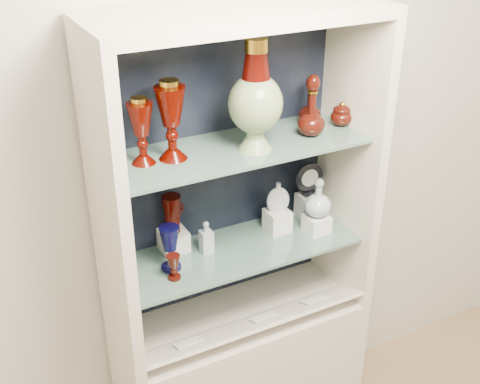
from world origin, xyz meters
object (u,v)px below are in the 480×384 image
ruby_pitcher (172,214)px  clear_square_bottle (206,237)px  pedestal_lamp_right (141,131)px  ruby_decanter_a (312,102)px  ruby_goblet_small (174,267)px  pedestal_lamp_left (171,120)px  ruby_goblet_tall (122,256)px  enamel_urn (256,96)px  ruby_decanter_b (311,99)px  cameo_medallion (309,179)px  flat_flask (278,197)px  lidded_bowl (342,113)px  cobalt_goblet (170,248)px  clear_round_decanter (318,198)px

ruby_pitcher → clear_square_bottle: bearing=-58.5°
pedestal_lamp_right → ruby_decanter_a: 0.62m
ruby_goblet_small → pedestal_lamp_left: bearing=57.8°
pedestal_lamp_left → ruby_goblet_tall: (-0.20, 0.01, -0.46)m
enamel_urn → clear_square_bottle: 0.57m
ruby_decanter_b → pedestal_lamp_left: bearing=-174.7°
ruby_goblet_small → cameo_medallion: cameo_medallion is taller
pedestal_lamp_right → ruby_goblet_tall: 0.45m
pedestal_lamp_right → ruby_goblet_tall: size_ratio=1.24×
enamel_urn → clear_square_bottle: (-0.16, 0.08, -0.55)m
pedestal_lamp_right → ruby_pitcher: 0.40m
pedestal_lamp_left → flat_flask: size_ratio=2.14×
flat_flask → ruby_goblet_small: bearing=-148.1°
flat_flask → cameo_medallion: (0.17, 0.04, 0.02)m
lidded_bowl → ruby_goblet_tall: size_ratio=0.53×
enamel_urn → pedestal_lamp_right: bearing=170.0°
cobalt_goblet → ruby_pitcher: ruby_pitcher is taller
lidded_bowl → cameo_medallion: bearing=129.6°
ruby_decanter_a → ruby_goblet_tall: 0.86m
lidded_bowl → ruby_goblet_small: size_ratio=0.99×
pedestal_lamp_left → clear_round_decanter: bearing=-4.5°
ruby_pitcher → flat_flask: bearing=-32.4°
cameo_medallion → ruby_pitcher: bearing=-179.7°
ruby_pitcher → flat_flask: size_ratio=1.17×
pedestal_lamp_left → pedestal_lamp_right: (-0.10, 0.01, -0.02)m
enamel_urn → ruby_pitcher: size_ratio=2.58×
ruby_goblet_small → clear_round_decanter: (0.62, 0.04, 0.10)m
ruby_goblet_small → cobalt_goblet: bearing=77.5°
cameo_medallion → lidded_bowl: bearing=-48.3°
ruby_decanter_a → ruby_pitcher: (-0.50, 0.14, -0.39)m
lidded_bowl → clear_square_bottle: bearing=176.5°
enamel_urn → cameo_medallion: (0.32, 0.13, -0.44)m
ruby_goblet_tall → enamel_urn: bearing=-7.5°
flat_flask → cobalt_goblet: bearing=-155.2°
ruby_decanter_a → cameo_medallion: size_ratio=1.73×
enamel_urn → flat_flask: 0.49m
pedestal_lamp_left → ruby_decanter_a: 0.52m
flat_flask → clear_square_bottle: bearing=-159.5°
cobalt_goblet → flat_flask: size_ratio=1.36×
enamel_urn → cobalt_goblet: bearing=172.9°
enamel_urn → ruby_pitcher: bearing=150.0°
ruby_goblet_small → clear_square_bottle: bearing=31.1°
cobalt_goblet → clear_square_bottle: cobalt_goblet is taller
cobalt_goblet → ruby_goblet_tall: size_ratio=0.95×
lidded_bowl → flat_flask: bearing=169.8°
pedestal_lamp_right → cobalt_goblet: bearing=-23.8°
pedestal_lamp_right → clear_round_decanter: pedestal_lamp_right is taller
ruby_decanter_b → ruby_pitcher: bearing=175.8°
pedestal_lamp_left → ruby_goblet_small: pedestal_lamp_left is taller
pedestal_lamp_right → ruby_goblet_tall: bearing=-178.0°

